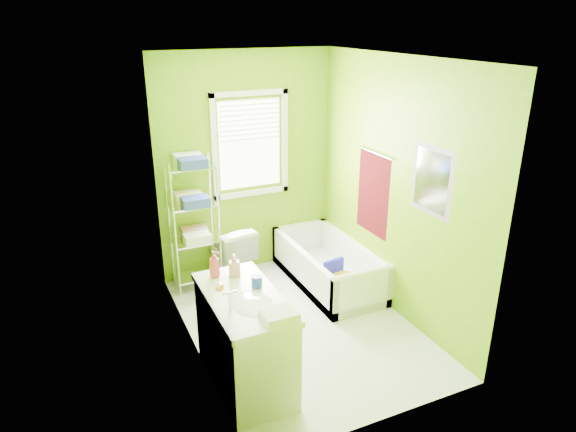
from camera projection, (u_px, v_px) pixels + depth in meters
name	position (u px, v px, depth m)	size (l,w,h in m)	color
ground	(299.00, 325.00, 5.20)	(2.90, 2.90, 0.00)	silver
room_envelope	(301.00, 179.00, 4.64)	(2.14, 2.94, 2.62)	#608C06
window	(250.00, 139.00, 5.84)	(0.92, 0.05, 1.22)	white
door	(228.00, 310.00, 3.59)	(0.09, 0.80, 2.00)	white
right_wall_decor	(395.00, 188.00, 5.10)	(0.04, 1.48, 1.17)	#47080C
bathtub	(329.00, 271.00, 5.95)	(0.73, 1.56, 0.50)	white
toilet	(229.00, 254.00, 5.90)	(0.41, 0.72, 0.73)	white
vanity	(245.00, 337.00, 4.24)	(0.57, 1.10, 1.07)	silver
wire_shelf_unit	(195.00, 210.00, 5.62)	(0.52, 0.41, 1.55)	silver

